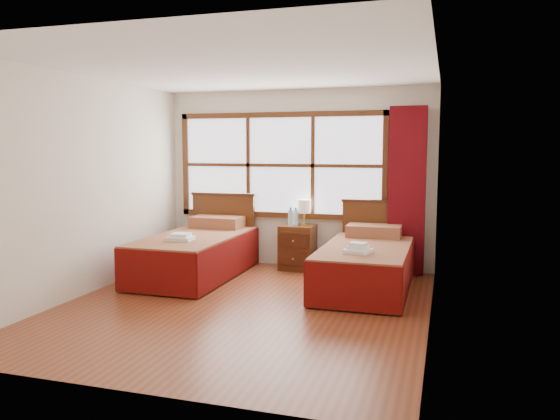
% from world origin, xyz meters
% --- Properties ---
extents(floor, '(4.50, 4.50, 0.00)m').
position_xyz_m(floor, '(0.00, 0.00, 0.00)').
color(floor, brown).
rests_on(floor, ground).
extents(ceiling, '(4.50, 4.50, 0.00)m').
position_xyz_m(ceiling, '(0.00, 0.00, 2.60)').
color(ceiling, white).
rests_on(ceiling, wall_back).
extents(wall_back, '(4.00, 0.00, 4.00)m').
position_xyz_m(wall_back, '(0.00, 2.25, 1.30)').
color(wall_back, silver).
rests_on(wall_back, floor).
extents(wall_left, '(0.00, 4.50, 4.50)m').
position_xyz_m(wall_left, '(-2.00, 0.00, 1.30)').
color(wall_left, silver).
rests_on(wall_left, floor).
extents(wall_right, '(0.00, 4.50, 4.50)m').
position_xyz_m(wall_right, '(2.00, 0.00, 1.30)').
color(wall_right, silver).
rests_on(wall_right, floor).
extents(window, '(3.16, 0.06, 1.56)m').
position_xyz_m(window, '(-0.25, 2.21, 1.50)').
color(window, white).
rests_on(window, wall_back).
extents(curtain, '(0.50, 0.16, 2.30)m').
position_xyz_m(curtain, '(1.60, 2.11, 1.17)').
color(curtain, '#5E090F').
rests_on(curtain, wall_back).
extents(bed_left, '(1.10, 2.14, 1.07)m').
position_xyz_m(bed_left, '(-1.14, 1.20, 0.33)').
color(bed_left, '#3C1A0C').
rests_on(bed_left, floor).
extents(bed_right, '(1.06, 2.08, 1.03)m').
position_xyz_m(bed_right, '(1.19, 1.20, 0.32)').
color(bed_right, '#3C1A0C').
rests_on(bed_right, floor).
extents(nightstand, '(0.48, 0.48, 0.65)m').
position_xyz_m(nightstand, '(0.08, 1.99, 0.32)').
color(nightstand, '#4D2711').
rests_on(nightstand, floor).
extents(towels_left, '(0.33, 0.29, 0.09)m').
position_xyz_m(towels_left, '(-1.13, 0.71, 0.61)').
color(towels_left, white).
rests_on(towels_left, bed_left).
extents(towels_right, '(0.34, 0.31, 0.12)m').
position_xyz_m(towels_right, '(1.17, 0.65, 0.60)').
color(towels_right, white).
rests_on(towels_right, bed_right).
extents(lamp, '(0.19, 0.19, 0.37)m').
position_xyz_m(lamp, '(0.17, 2.03, 0.91)').
color(lamp, gold).
rests_on(lamp, nightstand).
extents(bottle_near, '(0.07, 0.07, 0.27)m').
position_xyz_m(bottle_near, '(0.01, 1.88, 0.77)').
color(bottle_near, '#BCE2F2').
rests_on(bottle_near, nightstand).
extents(bottle_far, '(0.07, 0.07, 0.26)m').
position_xyz_m(bottle_far, '(0.05, 1.99, 0.76)').
color(bottle_far, '#BCE2F2').
rests_on(bottle_far, nightstand).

